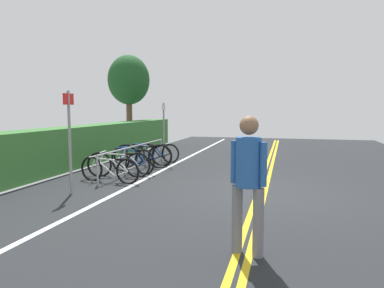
% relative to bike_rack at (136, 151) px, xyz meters
% --- Properties ---
extents(ground_plane, '(29.49, 10.99, 0.05)m').
position_rel_bike_rack_xyz_m(ground_plane, '(-1.98, -3.89, -0.59)').
color(ground_plane, '#232628').
extents(centre_line_yellow_inner, '(26.54, 0.10, 0.00)m').
position_rel_bike_rack_xyz_m(centre_line_yellow_inner, '(-1.98, -3.97, -0.56)').
color(centre_line_yellow_inner, gold).
rests_on(centre_line_yellow_inner, ground_plane).
extents(centre_line_yellow_outer, '(26.54, 0.10, 0.00)m').
position_rel_bike_rack_xyz_m(centre_line_yellow_outer, '(-1.98, -3.81, -0.56)').
color(centre_line_yellow_outer, gold).
rests_on(centre_line_yellow_outer, ground_plane).
extents(bike_lane_stripe_white, '(26.54, 0.12, 0.00)m').
position_rel_bike_rack_xyz_m(bike_lane_stripe_white, '(-1.98, -0.81, -0.56)').
color(bike_lane_stripe_white, white).
rests_on(bike_lane_stripe_white, ground_plane).
extents(bike_rack, '(4.65, 0.05, 0.75)m').
position_rel_bike_rack_xyz_m(bike_rack, '(0.00, 0.00, 0.00)').
color(bike_rack, '#9EA0A5').
rests_on(bike_rack, ground_plane).
extents(bicycle_0, '(0.46, 1.74, 0.69)m').
position_rel_bike_rack_xyz_m(bicycle_0, '(-1.85, -0.09, -0.25)').
color(bicycle_0, black).
rests_on(bicycle_0, ground_plane).
extents(bicycle_1, '(0.46, 1.77, 0.73)m').
position_rel_bike_rack_xyz_m(bicycle_1, '(-1.13, 0.01, -0.23)').
color(bicycle_1, black).
rests_on(bicycle_1, ground_plane).
extents(bicycle_2, '(0.67, 1.63, 0.76)m').
position_rel_bike_rack_xyz_m(bicycle_2, '(-0.44, -0.07, -0.21)').
color(bicycle_2, black).
rests_on(bicycle_2, ground_plane).
extents(bicycle_3, '(0.52, 1.84, 0.79)m').
position_rel_bike_rack_xyz_m(bicycle_3, '(0.40, -0.07, -0.19)').
color(bicycle_3, black).
rests_on(bicycle_3, ground_plane).
extents(bicycle_4, '(0.46, 1.67, 0.74)m').
position_rel_bike_rack_xyz_m(bicycle_4, '(1.02, -0.01, -0.22)').
color(bicycle_4, black).
rests_on(bicycle_4, ground_plane).
extents(bicycle_5, '(0.46, 1.63, 0.70)m').
position_rel_bike_rack_xyz_m(bicycle_5, '(1.74, -0.08, -0.24)').
color(bicycle_5, black).
rests_on(bicycle_5, ground_plane).
extents(pedestrian, '(0.32, 0.47, 1.78)m').
position_rel_bike_rack_xyz_m(pedestrian, '(-5.52, -3.94, 0.47)').
color(pedestrian, slate).
rests_on(pedestrian, ground_plane).
extents(sign_post_near, '(0.36, 0.06, 2.25)m').
position_rel_bike_rack_xyz_m(sign_post_near, '(-3.22, 0.12, 0.79)').
color(sign_post_near, gray).
rests_on(sign_post_near, ground_plane).
extents(sign_post_far, '(0.36, 0.06, 2.08)m').
position_rel_bike_rack_xyz_m(sign_post_far, '(3.09, 0.17, 0.69)').
color(sign_post_far, gray).
rests_on(sign_post_far, ground_plane).
extents(hedge_backdrop, '(13.60, 0.95, 1.28)m').
position_rel_bike_rack_xyz_m(hedge_backdrop, '(1.50, 2.22, 0.07)').
color(hedge_backdrop, '#387533').
rests_on(hedge_backdrop, ground_plane).
extents(tree_mid, '(2.04, 2.04, 4.46)m').
position_rel_bike_rack_xyz_m(tree_mid, '(6.52, 3.16, 2.64)').
color(tree_mid, brown).
rests_on(tree_mid, ground_plane).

